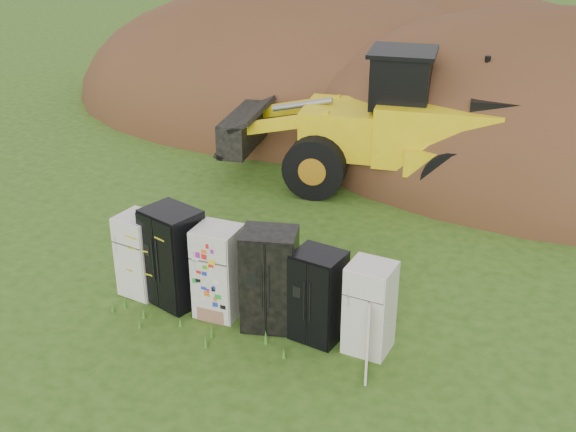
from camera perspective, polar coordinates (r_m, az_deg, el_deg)
name	(u,v)px	position (r m, az deg, el deg)	size (l,w,h in m)	color
ground	(249,318)	(13.94, -3.08, -8.07)	(120.00, 120.00, 0.00)	#2C4C14
fridge_leftmost	(141,255)	(14.64, -11.55, -3.01)	(0.75, 0.72, 1.70)	white
fridge_black_side	(173,257)	(14.15, -9.04, -3.20)	(1.03, 0.81, 1.98)	black
fridge_sticker	(218,271)	(13.69, -5.51, -4.38)	(0.81, 0.75, 1.82)	silver
fridge_dark_mid	(270,279)	(13.26, -1.47, -5.02)	(0.99, 0.81, 1.94)	black
fridge_black_right	(318,296)	(12.97, 2.39, -6.32)	(0.86, 0.72, 1.72)	black
fridge_open_door	(370,308)	(12.73, 6.47, -7.22)	(0.77, 0.71, 1.69)	white
wheel_loader	(363,118)	(19.43, 5.98, 7.70)	(7.71, 3.13, 3.73)	yellow
dirt_mound_right	(552,155)	(23.47, 20.15, 4.54)	(16.97, 12.45, 8.69)	#4A2D18
dirt_mound_left	(302,100)	(27.79, 1.13, 9.12)	(17.84, 13.38, 8.54)	#4A2D18
dirt_mound_back	(441,88)	(30.18, 11.97, 9.88)	(18.93, 12.62, 7.55)	#4A2D18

